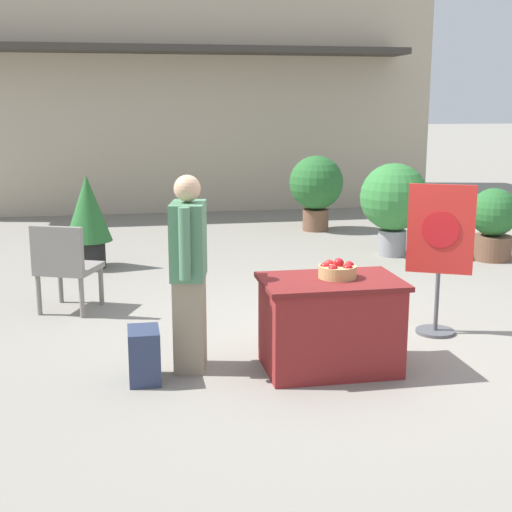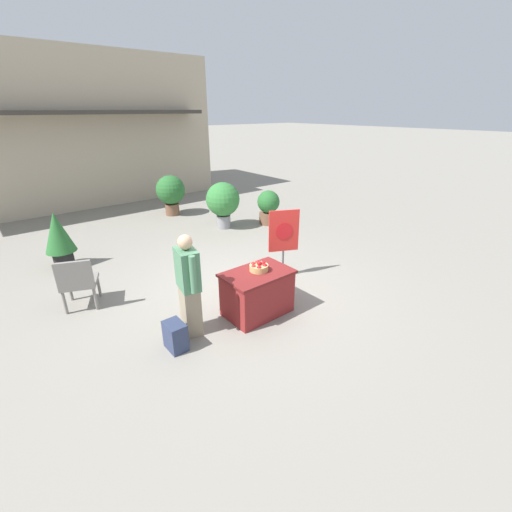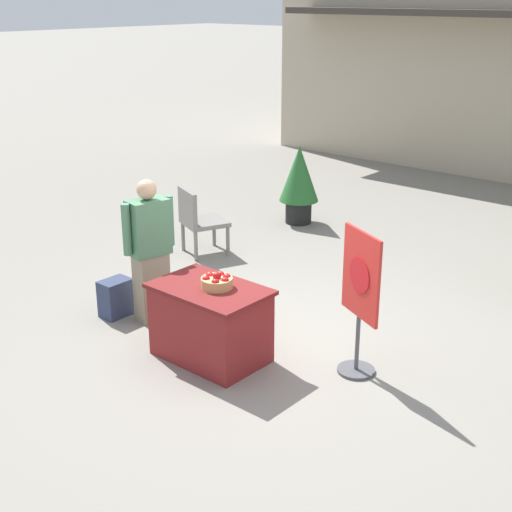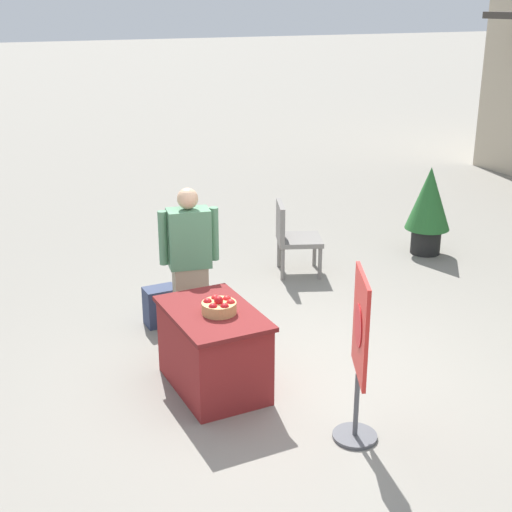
# 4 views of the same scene
# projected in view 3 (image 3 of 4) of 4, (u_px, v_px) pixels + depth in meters

# --- Properties ---
(ground_plane) EXTENTS (120.00, 120.00, 0.00)m
(ground_plane) POSITION_uv_depth(u_px,v_px,m) (277.00, 340.00, 7.40)
(ground_plane) COLOR gray
(display_table) EXTENTS (1.11, 0.73, 0.75)m
(display_table) POSITION_uv_depth(u_px,v_px,m) (210.00, 323.00, 6.91)
(display_table) COLOR maroon
(display_table) RESTS_ON ground_plane
(apple_basket) EXTENTS (0.30, 0.30, 0.16)m
(apple_basket) POSITION_uv_depth(u_px,v_px,m) (217.00, 282.00, 6.75)
(apple_basket) COLOR tan
(apple_basket) RESTS_ON display_table
(person_visitor) EXTENTS (0.34, 0.60, 1.58)m
(person_visitor) POSITION_uv_depth(u_px,v_px,m) (150.00, 251.00, 7.60)
(person_visitor) COLOR gray
(person_visitor) RESTS_ON ground_plane
(backpack) EXTENTS (0.24, 0.34, 0.42)m
(backpack) POSITION_uv_depth(u_px,v_px,m) (116.00, 298.00, 7.89)
(backpack) COLOR #2D3856
(backpack) RESTS_ON ground_plane
(poster_board) EXTENTS (0.55, 0.36, 1.40)m
(poster_board) POSITION_uv_depth(u_px,v_px,m) (360.00, 297.00, 6.51)
(poster_board) COLOR #4C4C51
(poster_board) RESTS_ON ground_plane
(patio_chair) EXTENTS (0.72, 0.72, 0.93)m
(patio_chair) POSITION_uv_depth(u_px,v_px,m) (198.00, 218.00, 9.66)
(patio_chair) COLOR gray
(patio_chair) RESTS_ON ground_plane
(potted_plant_far_right) EXTENTS (0.61, 0.61, 1.22)m
(potted_plant_far_right) POSITION_uv_depth(u_px,v_px,m) (299.00, 180.00, 10.95)
(potted_plant_far_right) COLOR black
(potted_plant_far_right) RESTS_ON ground_plane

